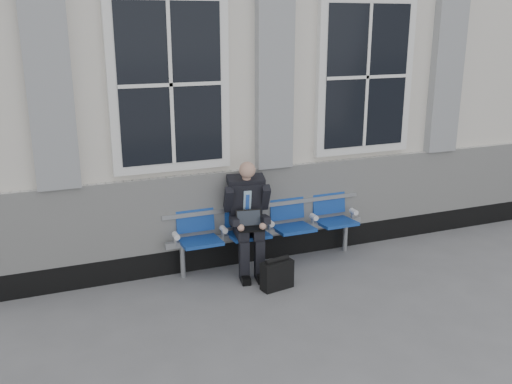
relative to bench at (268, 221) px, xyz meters
name	(u,v)px	position (x,y,z in m)	size (l,w,h in m)	color
ground	(398,293)	(1.02, -1.32, -0.55)	(70.00, 70.00, 0.00)	slate
station_building	(274,68)	(1.00, 2.15, 1.67)	(14.40, 4.40, 4.49)	silver
bench	(268,221)	(0.00, 0.00, 0.00)	(2.60, 0.47, 0.91)	#9EA0A3
businessman	(247,213)	(-0.32, -0.13, 0.19)	(0.57, 0.76, 1.36)	black
briefcase	(277,274)	(-0.19, -0.71, -0.38)	(0.39, 0.22, 0.38)	black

